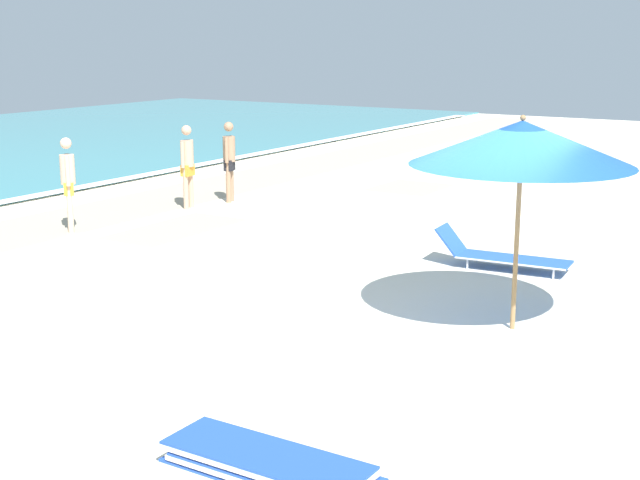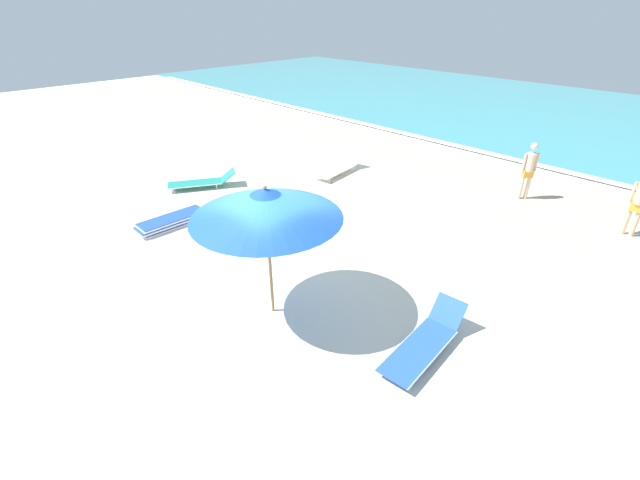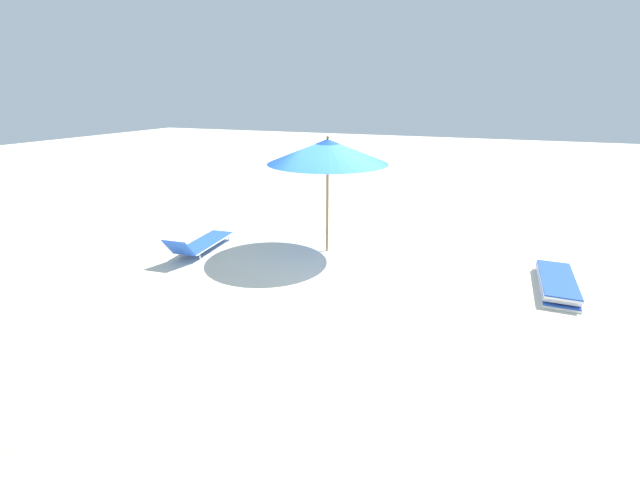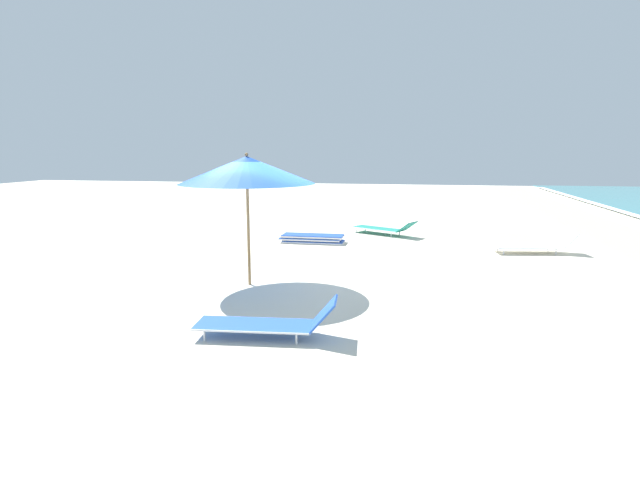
# 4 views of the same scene
# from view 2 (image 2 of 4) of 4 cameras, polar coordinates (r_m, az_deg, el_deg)

# --- Properties ---
(ground_plane) EXTENTS (60.00, 60.00, 0.16)m
(ground_plane) POSITION_cam_2_polar(r_m,az_deg,el_deg) (9.31, -5.58, -6.85)
(ground_plane) COLOR beige
(ocean_water) EXTENTS (60.00, 18.42, 0.07)m
(ocean_water) POSITION_cam_2_polar(r_m,az_deg,el_deg) (26.66, 32.65, 13.32)
(ocean_water) COLOR teal
(ocean_water) RESTS_ON ground_plane
(beach_umbrella) EXTENTS (2.71, 2.71, 2.67)m
(beach_umbrella) POSITION_cam_2_polar(r_m,az_deg,el_deg) (7.45, -7.22, 4.80)
(beach_umbrella) COLOR #9E7547
(beach_umbrella) RESTS_ON ground_plane
(lounger_stack) EXTENTS (0.63, 1.94, 0.24)m
(lounger_stack) POSITION_cam_2_polar(r_m,az_deg,el_deg) (12.37, -19.14, 2.39)
(lounger_stack) COLOR blue
(lounger_stack) RESTS_ON ground_plane
(sun_lounger_under_umbrella) EXTENTS (0.91, 2.20, 0.59)m
(sun_lounger_under_umbrella) POSITION_cam_2_polar(r_m,az_deg,el_deg) (15.35, 2.49, 9.62)
(sun_lounger_under_umbrella) COLOR white
(sun_lounger_under_umbrella) RESTS_ON ground_plane
(sun_lounger_beside_umbrella) EXTENTS (0.77, 2.14, 0.60)m
(sun_lounger_beside_umbrella) POSITION_cam_2_polar(r_m,az_deg,el_deg) (7.85, 13.84, -12.99)
(sun_lounger_beside_umbrella) COLOR blue
(sun_lounger_beside_umbrella) RESTS_ON ground_plane
(sun_lounger_near_water_left) EXTENTS (1.58, 2.18, 0.51)m
(sun_lounger_near_water_left) POSITION_cam_2_polar(r_m,az_deg,el_deg) (14.64, -15.44, 7.53)
(sun_lounger_near_water_left) COLOR #1E8475
(sun_lounger_near_water_left) RESTS_ON ground_plane
(beachgoer_wading_adult) EXTENTS (0.45, 0.27, 1.76)m
(beachgoer_wading_adult) POSITION_cam_2_polar(r_m,az_deg,el_deg) (13.48, 36.83, 4.29)
(beachgoer_wading_adult) COLOR tan
(beachgoer_wading_adult) RESTS_ON ground_plane
(beachgoer_strolling_adult) EXTENTS (0.33, 0.35, 1.76)m
(beachgoer_strolling_adult) POSITION_cam_2_polar(r_m,az_deg,el_deg) (14.45, 26.10, 8.65)
(beachgoer_strolling_adult) COLOR beige
(beachgoer_strolling_adult) RESTS_ON ground_plane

